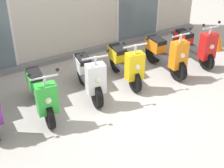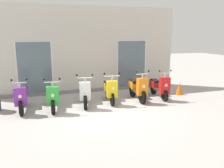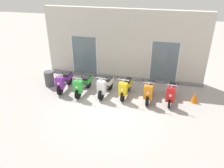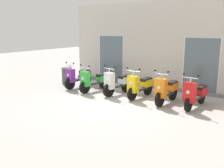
{
  "view_description": "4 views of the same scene",
  "coord_description": "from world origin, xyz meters",
  "px_view_note": "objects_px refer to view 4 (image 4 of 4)",
  "views": [
    {
      "loc": [
        -3.24,
        -4.36,
        3.86
      ],
      "look_at": [
        -0.31,
        0.48,
        0.53
      ],
      "focal_mm": 52.26,
      "sensor_mm": 36.0,
      "label": 1
    },
    {
      "loc": [
        -2.09,
        -7.0,
        2.58
      ],
      "look_at": [
        0.49,
        0.89,
        0.78
      ],
      "focal_mm": 37.0,
      "sensor_mm": 36.0,
      "label": 2
    },
    {
      "loc": [
        1.97,
        -8.37,
        5.7
      ],
      "look_at": [
        -0.11,
        0.89,
        0.75
      ],
      "focal_mm": 36.7,
      "sensor_mm": 36.0,
      "label": 3
    },
    {
      "loc": [
        5.01,
        -7.21,
        2.65
      ],
      "look_at": [
        -0.48,
        0.72,
        0.51
      ],
      "focal_mm": 40.7,
      "sensor_mm": 36.0,
      "label": 4
    }
  ],
  "objects_px": {
    "scooter_green": "(94,81)",
    "scooter_purple": "(78,77)",
    "scooter_red": "(195,94)",
    "scooter_white": "(117,83)",
    "trash_bin": "(67,76)",
    "scooter_yellow": "(140,86)",
    "scooter_orange": "(167,90)"
  },
  "relations": [
    {
      "from": "scooter_white",
      "to": "trash_bin",
      "type": "bearing_deg",
      "value": 174.19
    },
    {
      "from": "scooter_white",
      "to": "scooter_orange",
      "type": "distance_m",
      "value": 2.11
    },
    {
      "from": "scooter_yellow",
      "to": "scooter_orange",
      "type": "distance_m",
      "value": 1.13
    },
    {
      "from": "scooter_red",
      "to": "trash_bin",
      "type": "bearing_deg",
      "value": 177.57
    },
    {
      "from": "scooter_red",
      "to": "trash_bin",
      "type": "height_order",
      "value": "scooter_red"
    },
    {
      "from": "scooter_green",
      "to": "scooter_white",
      "type": "height_order",
      "value": "scooter_white"
    },
    {
      "from": "scooter_red",
      "to": "scooter_orange",
      "type": "bearing_deg",
      "value": -175.95
    },
    {
      "from": "scooter_yellow",
      "to": "scooter_red",
      "type": "distance_m",
      "value": 2.13
    },
    {
      "from": "scooter_purple",
      "to": "scooter_red",
      "type": "distance_m",
      "value": 5.28
    },
    {
      "from": "scooter_white",
      "to": "scooter_red",
      "type": "height_order",
      "value": "scooter_white"
    },
    {
      "from": "scooter_purple",
      "to": "scooter_green",
      "type": "distance_m",
      "value": 1.05
    },
    {
      "from": "scooter_green",
      "to": "trash_bin",
      "type": "bearing_deg",
      "value": 168.62
    },
    {
      "from": "scooter_orange",
      "to": "scooter_red",
      "type": "bearing_deg",
      "value": 4.05
    },
    {
      "from": "scooter_white",
      "to": "scooter_yellow",
      "type": "distance_m",
      "value": 0.99
    },
    {
      "from": "scooter_purple",
      "to": "scooter_yellow",
      "type": "relative_size",
      "value": 1.06
    },
    {
      "from": "scooter_white",
      "to": "scooter_purple",
      "type": "bearing_deg",
      "value": 178.44
    },
    {
      "from": "scooter_yellow",
      "to": "scooter_red",
      "type": "height_order",
      "value": "same"
    },
    {
      "from": "scooter_purple",
      "to": "scooter_white",
      "type": "distance_m",
      "value": 2.16
    },
    {
      "from": "scooter_green",
      "to": "scooter_white",
      "type": "xyz_separation_m",
      "value": [
        1.12,
        0.09,
        0.02
      ]
    },
    {
      "from": "scooter_purple",
      "to": "scooter_red",
      "type": "height_order",
      "value": "scooter_red"
    },
    {
      "from": "scooter_orange",
      "to": "trash_bin",
      "type": "relative_size",
      "value": 1.99
    },
    {
      "from": "scooter_purple",
      "to": "scooter_white",
      "type": "bearing_deg",
      "value": -1.56
    },
    {
      "from": "scooter_green",
      "to": "scooter_white",
      "type": "relative_size",
      "value": 1.06
    },
    {
      "from": "scooter_purple",
      "to": "scooter_green",
      "type": "height_order",
      "value": "scooter_purple"
    },
    {
      "from": "scooter_green",
      "to": "scooter_purple",
      "type": "bearing_deg",
      "value": 172.12
    },
    {
      "from": "scooter_green",
      "to": "scooter_yellow",
      "type": "bearing_deg",
      "value": 4.7
    },
    {
      "from": "scooter_green",
      "to": "scooter_yellow",
      "type": "height_order",
      "value": "scooter_yellow"
    },
    {
      "from": "trash_bin",
      "to": "scooter_purple",
      "type": "bearing_deg",
      "value": -15.1
    },
    {
      "from": "scooter_red",
      "to": "trash_bin",
      "type": "xyz_separation_m",
      "value": [
        -6.24,
        0.26,
        -0.07
      ]
    },
    {
      "from": "scooter_white",
      "to": "scooter_green",
      "type": "bearing_deg",
      "value": -175.63
    },
    {
      "from": "trash_bin",
      "to": "scooter_yellow",
      "type": "bearing_deg",
      "value": -3.21
    },
    {
      "from": "scooter_purple",
      "to": "trash_bin",
      "type": "height_order",
      "value": "scooter_purple"
    }
  ]
}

